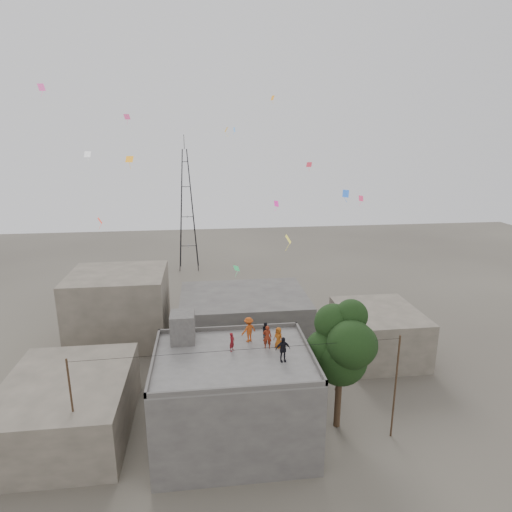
{
  "coord_description": "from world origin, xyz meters",
  "views": [
    {
      "loc": [
        -1.55,
        -24.31,
        19.32
      ],
      "look_at": [
        1.62,
        1.28,
        12.28
      ],
      "focal_mm": 30.0,
      "sensor_mm": 36.0,
      "label": 1
    }
  ],
  "objects_px": {
    "stair_head_box": "(183,327)",
    "tree": "(343,345)",
    "transmission_tower": "(187,210)",
    "person_red_adult": "(267,337)",
    "person_dark_adult": "(283,349)"
  },
  "relations": [
    {
      "from": "tree",
      "to": "person_dark_adult",
      "type": "height_order",
      "value": "tree"
    },
    {
      "from": "tree",
      "to": "transmission_tower",
      "type": "bearing_deg",
      "value": 106.09
    },
    {
      "from": "transmission_tower",
      "to": "person_red_adult",
      "type": "height_order",
      "value": "transmission_tower"
    },
    {
      "from": "transmission_tower",
      "to": "person_red_adult",
      "type": "distance_m",
      "value": 39.69
    },
    {
      "from": "person_red_adult",
      "to": "person_dark_adult",
      "type": "relative_size",
      "value": 0.98
    },
    {
      "from": "tree",
      "to": "person_red_adult",
      "type": "bearing_deg",
      "value": 176.87
    },
    {
      "from": "person_red_adult",
      "to": "person_dark_adult",
      "type": "bearing_deg",
      "value": 120.35
    },
    {
      "from": "tree",
      "to": "transmission_tower",
      "type": "xyz_separation_m",
      "value": [
        -11.37,
        39.4,
        2.97
      ]
    },
    {
      "from": "stair_head_box",
      "to": "person_red_adult",
      "type": "bearing_deg",
      "value": -17.41
    },
    {
      "from": "tree",
      "to": "transmission_tower",
      "type": "distance_m",
      "value": 41.12
    },
    {
      "from": "person_red_adult",
      "to": "person_dark_adult",
      "type": "distance_m",
      "value": 1.96
    },
    {
      "from": "person_red_adult",
      "to": "stair_head_box",
      "type": "bearing_deg",
      "value": -7.83
    },
    {
      "from": "person_dark_adult",
      "to": "stair_head_box",
      "type": "bearing_deg",
      "value": 143.91
    },
    {
      "from": "stair_head_box",
      "to": "tree",
      "type": "relative_size",
      "value": 0.22
    },
    {
      "from": "tree",
      "to": "transmission_tower",
      "type": "relative_size",
      "value": 0.45
    }
  ]
}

